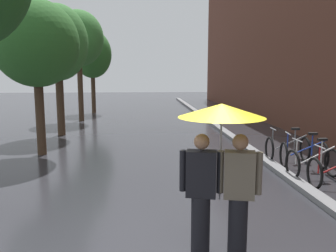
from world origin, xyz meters
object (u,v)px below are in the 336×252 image
at_px(street_tree_4, 92,55).
at_px(couple_under_umbrella, 221,156).
at_px(street_tree_2, 57,43).
at_px(parked_bicycle_2, 304,154).
at_px(street_tree_3, 79,39).
at_px(parked_bicycle_1, 313,162).
at_px(parked_bicycle_3, 287,148).
at_px(street_tree_1, 36,44).

bearing_deg(street_tree_4, couple_under_umbrella, -77.02).
bearing_deg(street_tree_2, street_tree_4, 87.99).
relative_size(parked_bicycle_2, couple_under_umbrella, 0.56).
xyz_separation_m(street_tree_3, parked_bicycle_2, (7.38, -9.74, -3.81)).
xyz_separation_m(street_tree_2, parked_bicycle_2, (7.45, -5.48, -3.24)).
height_order(street_tree_3, street_tree_4, street_tree_3).
bearing_deg(street_tree_4, parked_bicycle_2, -61.40).
bearing_deg(street_tree_4, street_tree_3, -93.19).
distance_m(street_tree_3, parked_bicycle_1, 13.34).
distance_m(street_tree_2, couple_under_umbrella, 10.75).
bearing_deg(parked_bicycle_3, couple_under_umbrella, -122.17).
distance_m(street_tree_3, street_tree_4, 3.49).
height_order(street_tree_1, couple_under_umbrella, street_tree_1).
bearing_deg(parked_bicycle_1, street_tree_2, 139.19).
relative_size(street_tree_3, parked_bicycle_3, 5.05).
bearing_deg(street_tree_3, parked_bicycle_1, -55.66).
distance_m(parked_bicycle_3, couple_under_umbrella, 5.88).
xyz_separation_m(street_tree_1, street_tree_3, (-0.07, 7.61, 0.86)).
height_order(street_tree_2, parked_bicycle_2, street_tree_2).
height_order(street_tree_1, street_tree_2, street_tree_2).
bearing_deg(parked_bicycle_1, street_tree_4, 116.65).
xyz_separation_m(parked_bicycle_2, couple_under_umbrella, (-3.19, -4.13, 1.03)).
height_order(street_tree_3, parked_bicycle_1, street_tree_3).
relative_size(street_tree_2, couple_under_umbrella, 2.44).
distance_m(street_tree_1, parked_bicycle_2, 8.16).
height_order(parked_bicycle_1, parked_bicycle_2, same).
xyz_separation_m(parked_bicycle_1, parked_bicycle_2, (0.16, 0.82, 0.00)).
xyz_separation_m(street_tree_1, couple_under_umbrella, (4.11, -6.27, -1.92)).
distance_m(street_tree_4, couple_under_umbrella, 17.90).
height_order(street_tree_2, street_tree_4, street_tree_2).
bearing_deg(parked_bicycle_1, street_tree_1, 157.56).
xyz_separation_m(street_tree_3, parked_bicycle_1, (7.21, -10.56, -3.81)).
bearing_deg(parked_bicycle_1, couple_under_umbrella, -132.40).
relative_size(street_tree_1, parked_bicycle_2, 3.97).
xyz_separation_m(street_tree_2, parked_bicycle_1, (7.29, -6.30, -3.24)).
bearing_deg(parked_bicycle_2, street_tree_3, 127.13).
bearing_deg(couple_under_umbrella, street_tree_2, 113.89).
xyz_separation_m(parked_bicycle_3, couple_under_umbrella, (-3.08, -4.90, 1.03)).
relative_size(street_tree_3, street_tree_4, 1.11).
xyz_separation_m(street_tree_3, parked_bicycle_3, (7.27, -8.98, -3.81)).
bearing_deg(street_tree_1, couple_under_umbrella, -56.76).
distance_m(street_tree_2, parked_bicycle_3, 9.31).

